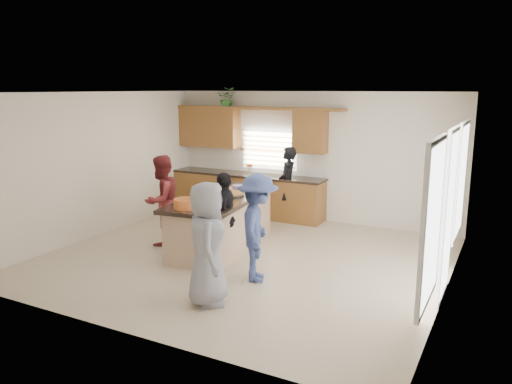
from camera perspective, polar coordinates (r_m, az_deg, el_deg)
The scene contains 18 objects.
floor at distance 8.65m, azimuth -1.30°, elevation -7.57°, with size 6.50×6.50×0.00m, color #C1AD8F.
room_shell at distance 8.22m, azimuth -1.36°, elevation 5.04°, with size 6.52×6.02×2.81m.
back_cabinetry at distance 11.43m, azimuth -1.15°, elevation 1.95°, with size 4.08×0.66×2.46m.
right_wall_glazing at distance 7.21m, azimuth 21.12°, elevation -1.24°, with size 0.06×4.00×2.25m.
island at distance 9.14m, azimuth -3.93°, elevation -3.56°, with size 1.46×2.82×0.95m.
platter_front at distance 8.70m, azimuth -5.53°, elevation -0.81°, with size 0.46×0.46×0.19m.
platter_mid at distance 9.05m, azimuth -2.58°, elevation -0.28°, with size 0.40×0.40×0.16m.
platter_back at distance 9.51m, azimuth -3.52°, elevation 0.31°, with size 0.32×0.32×0.13m.
salad_bowl at distance 8.16m, azimuth -8.01°, elevation -1.27°, with size 0.39×0.39×0.16m.
clear_cup at distance 8.03m, azimuth -5.20°, elevation -1.75°, with size 0.09×0.09×0.09m, color white.
plate_stack at distance 9.79m, azimuth -2.08°, elevation 0.64°, with size 0.25×0.25×0.05m, color #A186C3.
flower_vase at distance 10.02m, azimuth -0.75°, elevation 2.10°, with size 0.14×0.14×0.43m.
potted_plant at distance 11.61m, azimuth -3.33°, elevation 10.66°, with size 0.43×0.38×0.48m, color #336F2C.
woman_left_back at distance 10.85m, azimuth 3.61°, elevation 0.89°, with size 0.60×0.39×1.64m, color black.
woman_left_mid at distance 9.37m, azimuth -10.72°, elevation -0.94°, with size 0.81×0.63×1.67m, color maroon.
woman_left_front at distance 8.35m, azimuth -3.59°, elevation -2.86°, with size 0.89×0.37×1.52m, color black.
woman_right_back at distance 7.46m, azimuth 0.21°, elevation -4.13°, with size 1.06×0.61×1.64m, color #364477.
woman_right_front at distance 6.70m, azimuth -5.58°, elevation -5.90°, with size 0.82×0.53×1.68m, color gray.
Camera 1 is at (3.95, -7.14, 2.87)m, focal length 35.00 mm.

